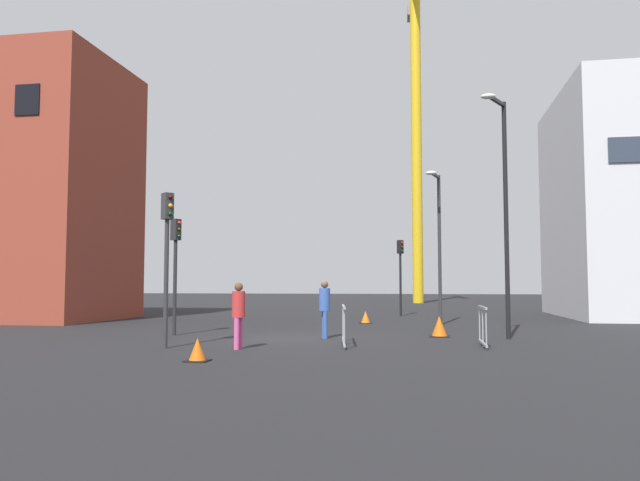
# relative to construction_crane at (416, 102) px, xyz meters

# --- Properties ---
(ground) EXTENTS (160.00, 160.00, 0.00)m
(ground) POSITION_rel_construction_crane_xyz_m (-3.17, -34.59, -17.45)
(ground) COLOR black
(brick_building) EXTENTS (9.61, 7.04, 12.08)m
(brick_building) POSITION_rel_construction_crane_xyz_m (-18.35, -27.30, -11.41)
(brick_building) COLOR brown
(brick_building) RESTS_ON ground
(construction_crane) EXTENTS (1.58, 13.75, 27.94)m
(construction_crane) POSITION_rel_construction_crane_xyz_m (0.00, 0.00, 0.00)
(construction_crane) COLOR gold
(construction_crane) RESTS_ON ground
(streetlamp_tall) EXTENTS (0.87, 1.30, 7.34)m
(streetlamp_tall) POSITION_rel_construction_crane_xyz_m (3.03, -33.90, -13.17)
(streetlamp_tall) COLOR black
(streetlamp_tall) RESTS_ON ground
(streetlamp_short) EXTENTS (0.61, 1.48, 6.16)m
(streetlamp_short) POSITION_rel_construction_crane_xyz_m (1.17, -27.82, -13.78)
(streetlamp_short) COLOR #2D2D30
(streetlamp_short) RESTS_ON ground
(traffic_light_median) EXTENTS (0.36, 0.38, 3.94)m
(traffic_light_median) POSITION_rel_construction_crane_xyz_m (-0.65, -20.96, -14.80)
(traffic_light_median) COLOR black
(traffic_light_median) RESTS_ON ground
(traffic_light_far) EXTENTS (0.39, 0.34, 3.81)m
(traffic_light_far) POSITION_rel_construction_crane_xyz_m (-7.46, -34.19, -14.88)
(traffic_light_far) COLOR #232326
(traffic_light_far) RESTS_ON ground
(traffic_light_corner) EXTENTS (0.37, 0.36, 4.09)m
(traffic_light_corner) POSITION_rel_construction_crane_xyz_m (-6.09, -38.01, -14.71)
(traffic_light_corner) COLOR #2D2D30
(traffic_light_corner) RESTS_ON ground
(pedestrian_walking) EXTENTS (0.34, 0.34, 1.71)m
(pedestrian_walking) POSITION_rel_construction_crane_xyz_m (-4.13, -37.93, -16.45)
(pedestrian_walking) COLOR #D14C8C
(pedestrian_walking) RESTS_ON ground
(pedestrian_waiting) EXTENTS (0.34, 0.34, 1.77)m
(pedestrian_waiting) POSITION_rel_construction_crane_xyz_m (-2.45, -34.46, -16.42)
(pedestrian_waiting) COLOR #33519E
(pedestrian_waiting) RESTS_ON ground
(safety_barrier_left_run) EXTENTS (0.43, 2.48, 1.08)m
(safety_barrier_left_run) POSITION_rel_construction_crane_xyz_m (-1.58, -36.48, -16.88)
(safety_barrier_left_run) COLOR gray
(safety_barrier_left_run) RESTS_ON ground
(safety_barrier_mid_span) EXTENTS (0.09, 1.83, 1.08)m
(safety_barrier_mid_span) POSITION_rel_construction_crane_xyz_m (2.13, -36.28, -16.89)
(safety_barrier_mid_span) COLOR gray
(safety_barrier_mid_span) RESTS_ON ground
(traffic_cone_orange) EXTENTS (0.65, 0.65, 0.66)m
(traffic_cone_orange) POSITION_rel_construction_crane_xyz_m (1.06, -33.29, -17.14)
(traffic_cone_orange) COLOR black
(traffic_cone_orange) RESTS_ON ground
(traffic_cone_on_verge) EXTENTS (0.51, 0.51, 0.52)m
(traffic_cone_on_verge) POSITION_rel_construction_crane_xyz_m (-1.89, -27.13, -17.21)
(traffic_cone_on_verge) COLOR black
(traffic_cone_on_verge) RESTS_ON ground
(traffic_cone_striped) EXTENTS (0.50, 0.50, 0.51)m
(traffic_cone_striped) POSITION_rel_construction_crane_xyz_m (-4.27, -40.45, -17.22)
(traffic_cone_striped) COLOR black
(traffic_cone_striped) RESTS_ON ground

